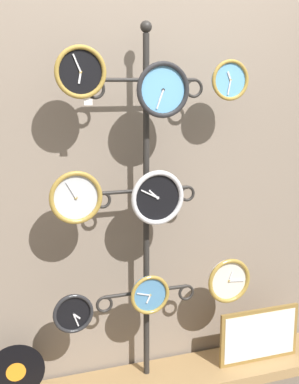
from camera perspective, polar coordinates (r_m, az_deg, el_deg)
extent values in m
cube|color=gray|center=(2.91, -1.41, 6.26)|extent=(4.40, 0.04, 2.80)
cube|color=#9E7A4C|center=(3.16, 0.07, -19.71)|extent=(2.20, 0.36, 0.06)
cylinder|color=#282623|center=(3.22, -0.32, -19.48)|extent=(0.38, 0.38, 0.02)
cylinder|color=#282623|center=(2.84, -0.34, -2.79)|extent=(0.03, 0.03, 1.89)
sphere|color=#282623|center=(2.76, -0.37, 17.22)|extent=(0.06, 0.06, 0.06)
cylinder|color=#282623|center=(2.70, -3.06, 11.86)|extent=(0.26, 0.02, 0.02)
torus|color=#282623|center=(2.67, -5.82, 10.90)|extent=(0.10, 0.02, 0.10)
cylinder|color=#282623|center=(2.79, 2.25, 11.87)|extent=(0.26, 0.02, 0.02)
torus|color=#282623|center=(2.85, 4.76, 10.98)|extent=(0.10, 0.02, 0.10)
cylinder|color=#282623|center=(2.77, -2.65, 0.03)|extent=(0.24, 0.02, 0.02)
torus|color=#282623|center=(2.74, -4.99, -0.88)|extent=(0.09, 0.02, 0.09)
cylinder|color=#282623|center=(2.85, 1.89, 0.36)|extent=(0.24, 0.02, 0.02)
torus|color=#282623|center=(2.90, 4.05, -0.17)|extent=(0.09, 0.02, 0.09)
cylinder|color=#282623|center=(2.94, -2.56, -10.87)|extent=(0.24, 0.02, 0.02)
torus|color=#282623|center=(2.92, -4.84, -11.86)|extent=(0.09, 0.02, 0.09)
cylinder|color=#282623|center=(3.01, 1.84, -10.27)|extent=(0.24, 0.02, 0.02)
torus|color=#282623|center=(3.07, 3.94, -10.65)|extent=(0.09, 0.02, 0.09)
cylinder|color=black|center=(2.55, -7.44, 12.58)|extent=(0.22, 0.02, 0.22)
torus|color=#A58438|center=(2.53, -7.36, 12.58)|extent=(0.25, 0.02, 0.25)
cylinder|color=#A58438|center=(2.53, -7.36, 12.58)|extent=(0.01, 0.01, 0.01)
cube|color=silver|center=(2.53, -7.45, 11.98)|extent=(0.02, 0.00, 0.05)
cube|color=silver|center=(2.53, -7.76, 13.48)|extent=(0.04, 0.00, 0.08)
cylinder|color=#60A8DB|center=(2.67, 1.36, 10.85)|extent=(0.25, 0.02, 0.25)
torus|color=#262628|center=(2.66, 1.48, 10.84)|extent=(0.28, 0.03, 0.28)
cylinder|color=#262628|center=(2.66, 1.47, 10.84)|extent=(0.02, 0.01, 0.02)
cube|color=silver|center=(2.65, 1.26, 10.24)|extent=(0.03, 0.00, 0.06)
cube|color=silver|center=(2.65, 1.14, 9.85)|extent=(0.04, 0.00, 0.09)
cylinder|color=#60A8DB|center=(2.85, 8.50, 11.72)|extent=(0.19, 0.02, 0.19)
torus|color=#A58438|center=(2.84, 8.64, 11.72)|extent=(0.21, 0.02, 0.21)
cylinder|color=#A58438|center=(2.84, 8.64, 11.72)|extent=(0.01, 0.01, 0.01)
cube|color=silver|center=(2.83, 8.51, 12.15)|extent=(0.03, 0.00, 0.05)
cube|color=silver|center=(2.83, 8.51, 10.98)|extent=(0.02, 0.00, 0.07)
cylinder|color=silver|center=(2.61, -7.91, -0.54)|extent=(0.24, 0.02, 0.24)
torus|color=#A58438|center=(2.60, -7.84, -0.61)|extent=(0.26, 0.02, 0.26)
cylinder|color=#A58438|center=(2.60, -7.84, -0.61)|extent=(0.01, 0.01, 0.01)
cube|color=silver|center=(2.60, -7.57, -0.04)|extent=(0.03, 0.00, 0.06)
cube|color=silver|center=(2.58, -8.35, 0.23)|extent=(0.05, 0.00, 0.09)
cylinder|color=black|center=(2.73, 0.77, -0.56)|extent=(0.26, 0.02, 0.26)
torus|color=silver|center=(2.72, 0.89, -0.63)|extent=(0.29, 0.03, 0.29)
cylinder|color=silver|center=(2.72, 0.88, -0.63)|extent=(0.02, 0.01, 0.02)
cube|color=silver|center=(2.71, 0.45, -0.22)|extent=(0.05, 0.00, 0.05)
cube|color=silver|center=(2.70, 0.01, -0.22)|extent=(0.09, 0.00, 0.05)
cylinder|color=black|center=(2.79, -8.19, -12.62)|extent=(0.19, 0.02, 0.19)
torus|color=#262628|center=(2.77, -8.13, -12.74)|extent=(0.21, 0.02, 0.21)
cylinder|color=#262628|center=(2.77, -8.13, -12.74)|extent=(0.01, 0.01, 0.01)
cube|color=silver|center=(2.78, -7.77, -13.00)|extent=(0.04, 0.00, 0.04)
cube|color=silver|center=(2.79, -7.84, -13.38)|extent=(0.03, 0.00, 0.07)
cylinder|color=#4C84B2|center=(2.87, -0.03, -10.83)|extent=(0.20, 0.02, 0.20)
torus|color=#A58438|center=(2.86, 0.07, -10.94)|extent=(0.22, 0.02, 0.22)
cylinder|color=#A58438|center=(2.86, 0.07, -10.94)|extent=(0.01, 0.01, 0.01)
cube|color=silver|center=(2.87, -0.11, -11.36)|extent=(0.03, 0.00, 0.05)
cube|color=silver|center=(2.84, -0.62, -10.86)|extent=(0.08, 0.00, 0.03)
cylinder|color=silver|center=(3.04, 8.38, -9.28)|extent=(0.23, 0.02, 0.23)
torus|color=#A58438|center=(3.03, 8.52, -9.37)|extent=(0.26, 0.02, 0.26)
cylinder|color=#A58438|center=(3.03, 8.51, -9.37)|extent=(0.01, 0.01, 0.01)
cube|color=silver|center=(3.03, 8.69, -8.88)|extent=(0.03, 0.00, 0.06)
cube|color=silver|center=(3.05, 9.29, -9.33)|extent=(0.09, 0.00, 0.02)
cylinder|color=black|center=(2.99, -14.06, -18.11)|extent=(0.30, 0.01, 0.30)
cylinder|color=orange|center=(2.98, -14.05, -18.15)|extent=(0.10, 0.00, 0.10)
cube|color=olive|center=(3.30, 11.63, -14.71)|extent=(0.50, 0.02, 0.32)
cube|color=white|center=(3.29, 11.73, -14.79)|extent=(0.46, 0.00, 0.28)
cube|color=white|center=(2.55, -6.55, 9.50)|extent=(0.04, 0.00, 0.03)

